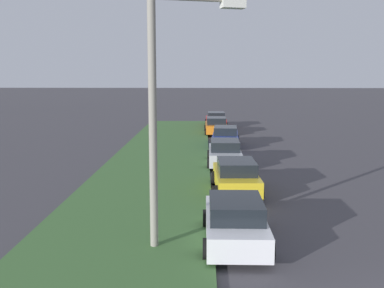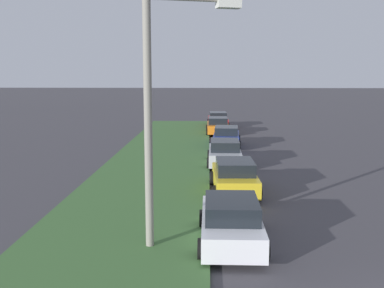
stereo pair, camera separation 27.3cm
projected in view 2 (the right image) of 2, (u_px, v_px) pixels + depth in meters
grass_median at (139, 198)px, 19.00m from camera, size 60.00×6.00×0.12m
parked_car_white at (231, 221)px, 13.96m from camera, size 4.30×2.02×1.47m
parked_car_yellow at (235, 176)px, 20.01m from camera, size 4.36×2.13×1.47m
parked_car_silver at (225, 153)px, 25.92m from camera, size 4.32×2.05×1.47m
parked_car_blue at (226, 137)px, 32.35m from camera, size 4.40×2.21×1.47m
parked_car_orange at (218, 126)px, 39.03m from camera, size 4.32×2.05×1.47m
parked_car_red at (218, 120)px, 44.22m from camera, size 4.35×2.12×1.47m
streetlight at (160, 104)px, 13.03m from camera, size 1.04×2.82×7.50m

